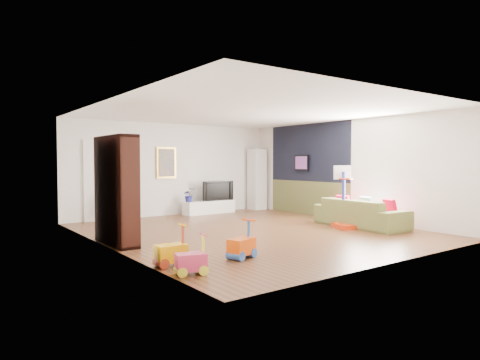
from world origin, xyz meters
TOP-DOWN VIEW (x-y plane):
  - floor at (0.00, 0.00)m, footprint 6.50×7.50m
  - ceiling at (0.00, 0.00)m, footprint 6.50×7.50m
  - wall_back at (0.00, 3.75)m, footprint 6.50×0.00m
  - wall_front at (0.00, -3.75)m, footprint 6.50×0.00m
  - wall_left at (-3.25, 0.00)m, footprint 0.00×7.50m
  - wall_right at (3.25, 0.00)m, footprint 0.00×7.50m
  - navy_accent at (3.23, 1.40)m, footprint 0.01×3.20m
  - olive_wainscot at (3.23, 1.40)m, footprint 0.01×3.20m
  - doorway at (-1.90, 3.71)m, footprint 1.45×0.06m
  - painting_back at (-0.25, 3.71)m, footprint 0.62×0.06m
  - artwork_right at (3.17, 1.60)m, footprint 0.04×0.56m
  - media_console at (1.01, 3.36)m, footprint 1.71×0.51m
  - tall_cabinet at (2.91, 3.43)m, footprint 0.47×0.47m
  - bookshelf at (-3.01, 0.28)m, footprint 0.38×1.42m
  - sofa at (2.53, -1.07)m, footprint 1.07×2.38m
  - basketball_hoop at (2.09, -1.01)m, footprint 0.73×0.78m
  - ride_on_yellow at (-2.96, -1.89)m, footprint 0.47×0.30m
  - ride_on_orange at (-1.80, -2.11)m, footprint 0.53×0.41m
  - ride_on_pink at (-2.96, -2.50)m, footprint 0.47×0.36m
  - child at (-2.09, 3.41)m, footprint 0.33×0.33m
  - tv at (1.27, 3.36)m, footprint 1.04×0.23m
  - vase_plant at (0.32, 3.39)m, footprint 0.42×0.38m
  - pillow_left at (2.75, -1.74)m, footprint 0.19×0.36m
  - pillow_center at (2.75, -1.10)m, footprint 0.16×0.39m
  - pillow_right at (2.73, -0.36)m, footprint 0.15×0.37m

SIDE VIEW (x-z plane):
  - floor at x=0.00m, z-range 0.00..0.00m
  - media_console at x=1.01m, z-range 0.00..0.39m
  - ride_on_pink at x=-2.96m, z-range 0.00..0.56m
  - ride_on_yellow at x=-2.96m, z-range 0.00..0.62m
  - ride_on_orange at x=-1.80m, z-range 0.00..0.62m
  - sofa at x=2.53m, z-range 0.00..0.68m
  - child at x=-2.09m, z-range 0.00..0.78m
  - olive_wainscot at x=3.23m, z-range 0.00..1.00m
  - pillow_left at x=2.75m, z-range 0.36..0.71m
  - pillow_center at x=2.75m, z-range 0.35..0.73m
  - pillow_right at x=2.73m, z-range 0.36..0.72m
  - vase_plant at x=0.32m, z-range 0.39..0.80m
  - tv at x=1.27m, z-range 0.39..0.99m
  - basketball_hoop at x=2.09m, z-range 0.00..1.50m
  - tall_cabinet at x=2.91m, z-range 0.00..2.00m
  - bookshelf at x=-3.01m, z-range 0.00..2.07m
  - doorway at x=-1.90m, z-range 0.00..2.10m
  - wall_back at x=0.00m, z-range 0.00..2.70m
  - wall_front at x=0.00m, z-range 0.00..2.70m
  - wall_left at x=-3.25m, z-range 0.00..2.70m
  - wall_right at x=3.25m, z-range 0.00..2.70m
  - artwork_right at x=3.17m, z-range 1.32..1.78m
  - painting_back at x=-0.25m, z-range 1.09..2.01m
  - navy_accent at x=3.23m, z-range 1.00..2.70m
  - ceiling at x=0.00m, z-range 2.70..2.70m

